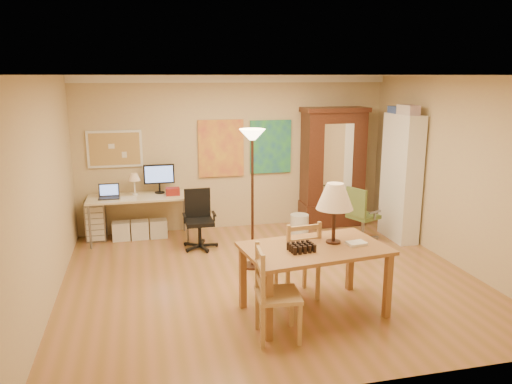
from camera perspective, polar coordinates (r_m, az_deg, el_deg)
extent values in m
plane|color=olive|center=(6.90, 1.64, -9.84)|extent=(5.50, 5.50, 0.00)
cube|color=white|center=(8.75, -2.47, 12.78)|extent=(5.50, 0.08, 0.12)
cube|color=tan|center=(8.70, -15.84, 4.76)|extent=(0.90, 0.04, 0.62)
cube|color=yellow|center=(8.81, -4.01, 4.99)|extent=(0.80, 0.04, 1.00)
cube|color=#226588|center=(8.99, 1.68, 5.19)|extent=(0.75, 0.04, 0.95)
cube|color=brown|center=(5.74, 6.72, -6.43)|extent=(1.71, 1.16, 0.04)
cube|color=brown|center=(5.27, 1.44, -12.91)|extent=(0.08, 0.08, 0.76)
cube|color=brown|center=(5.92, 14.82, -10.33)|extent=(0.08, 0.08, 0.76)
cube|color=brown|center=(5.96, -1.52, -9.70)|extent=(0.08, 0.08, 0.76)
cube|color=brown|center=(6.55, 10.71, -7.80)|extent=(0.08, 0.08, 0.76)
cylinder|color=black|center=(5.89, 8.81, -5.63)|extent=(0.17, 0.17, 0.02)
cylinder|color=black|center=(5.83, 8.88, -3.74)|extent=(0.04, 0.04, 0.43)
cone|color=#F8DDC2|center=(5.74, 9.00, -0.48)|extent=(0.43, 0.43, 0.30)
cube|color=silver|center=(5.87, 11.41, -5.78)|extent=(0.23, 0.19, 0.03)
cube|color=black|center=(5.57, 5.22, -6.31)|extent=(0.33, 0.27, 0.09)
cube|color=#A06E49|center=(6.23, 4.69, -7.77)|extent=(0.51, 0.49, 0.04)
cube|color=#A06E49|center=(6.56, 5.58, -9.01)|extent=(0.05, 0.05, 0.45)
cube|color=#A06E49|center=(6.41, 2.29, -9.50)|extent=(0.05, 0.05, 0.45)
cube|color=#A06E49|center=(6.25, 7.07, -10.23)|extent=(0.05, 0.05, 0.45)
cube|color=#A06E49|center=(6.09, 3.64, -10.78)|extent=(0.05, 0.05, 0.45)
cube|color=#A06E49|center=(6.06, 7.21, -5.79)|extent=(0.05, 0.05, 0.53)
cube|color=#A06E49|center=(5.90, 3.71, -6.24)|extent=(0.05, 0.05, 0.53)
cube|color=#A06E49|center=(5.96, 5.49, -5.54)|extent=(0.40, 0.08, 0.05)
cube|color=#A06E49|center=(5.29, 2.53, -11.70)|extent=(0.48, 0.50, 0.04)
cube|color=#A06E49|center=(5.26, 5.02, -14.91)|extent=(0.05, 0.05, 0.45)
cube|color=#A06E49|center=(5.60, 4.08, -13.01)|extent=(0.05, 0.05, 0.45)
cube|color=#A06E49|center=(5.19, 0.78, -15.23)|extent=(0.05, 0.05, 0.45)
cube|color=#A06E49|center=(5.54, 0.14, -13.28)|extent=(0.05, 0.05, 0.45)
cube|color=#A06E49|center=(4.97, 0.80, -10.04)|extent=(0.05, 0.05, 0.53)
cube|color=#A06E49|center=(5.34, 0.14, -8.36)|extent=(0.05, 0.05, 0.53)
cube|color=#A06E49|center=(5.13, 0.46, -8.63)|extent=(0.07, 0.40, 0.05)
cylinder|color=#3A2117|center=(7.29, -0.40, -8.40)|extent=(0.30, 0.30, 0.03)
cylinder|color=#3A2117|center=(7.00, -0.41, -1.22)|extent=(0.04, 0.04, 1.87)
cone|color=#FFE0A5|center=(6.83, -0.43, 6.59)|extent=(0.36, 0.36, 0.15)
cube|color=beige|center=(8.49, -13.30, -0.57)|extent=(1.64, 0.72, 0.03)
cylinder|color=slate|center=(8.33, -18.47, -3.84)|extent=(0.04, 0.04, 0.72)
cylinder|color=slate|center=(8.31, -7.84, -3.29)|extent=(0.04, 0.04, 0.72)
cylinder|color=slate|center=(8.92, -18.14, -2.71)|extent=(0.04, 0.04, 0.72)
cylinder|color=slate|center=(8.90, -8.23, -2.19)|extent=(0.04, 0.04, 0.72)
cube|color=black|center=(8.45, -16.44, -0.65)|extent=(0.33, 0.23, 0.02)
cube|color=black|center=(8.58, -16.43, 0.31)|extent=(0.33, 0.06, 0.21)
cube|color=black|center=(8.57, -11.03, 2.03)|extent=(0.51, 0.04, 0.33)
cone|color=#F8DDC2|center=(8.52, -13.77, 1.69)|extent=(0.21, 0.21, 0.12)
cube|color=silver|center=(8.33, -14.36, -0.74)|extent=(0.26, 0.33, 0.01)
cube|color=maroon|center=(8.43, -9.50, 0.06)|extent=(0.23, 0.16, 0.12)
cube|color=white|center=(8.70, -15.14, -4.31)|extent=(0.29, 0.25, 0.31)
cube|color=white|center=(8.69, -13.10, -4.21)|extent=(0.29, 0.25, 0.31)
cube|color=silver|center=(8.69, -11.07, -4.10)|extent=(0.29, 0.25, 0.31)
cylinder|color=black|center=(8.01, -6.45, -4.88)|extent=(0.05, 0.05, 0.36)
cube|color=black|center=(7.95, -6.48, -3.46)|extent=(0.44, 0.42, 0.06)
cube|color=black|center=(8.07, -6.71, -1.22)|extent=(0.42, 0.05, 0.47)
cube|color=black|center=(7.89, -8.20, -2.68)|extent=(0.04, 0.27, 0.03)
cube|color=black|center=(7.95, -4.83, -2.48)|extent=(0.04, 0.27, 0.03)
cylinder|color=slate|center=(8.50, 12.10, -4.05)|extent=(0.05, 0.05, 0.36)
cube|color=#495C29|center=(8.44, 12.17, -2.73)|extent=(0.55, 0.56, 0.06)
cube|color=#495C29|center=(8.23, 11.36, -1.17)|extent=(0.21, 0.39, 0.46)
cube|color=slate|center=(8.27, 13.42, -2.23)|extent=(0.26, 0.14, 0.03)
cube|color=slate|center=(8.56, 11.03, -1.60)|extent=(0.26, 0.14, 0.03)
cube|color=slate|center=(8.79, -17.84, -3.13)|extent=(0.33, 0.37, 0.65)
cube|color=silver|center=(8.60, -17.94, -3.49)|extent=(0.28, 0.02, 0.56)
cube|color=#36190E|center=(9.19, 8.75, 2.62)|extent=(1.09, 0.49, 2.08)
cube|color=#36190E|center=(9.37, 8.58, -2.32)|extent=(1.13, 0.53, 0.42)
cube|color=white|center=(8.93, 9.40, 3.58)|extent=(0.54, 0.01, 1.29)
cube|color=#36190E|center=(9.06, 8.99, 9.28)|extent=(1.17, 0.55, 0.08)
cube|color=white|center=(8.60, 16.24, 1.57)|extent=(0.31, 0.84, 2.09)
cube|color=#993333|center=(8.57, 16.28, -2.21)|extent=(0.19, 0.42, 0.25)
cube|color=#334C99|center=(8.66, 15.62, 6.31)|extent=(0.19, 0.29, 0.21)
cylinder|color=silver|center=(8.56, 4.98, -3.86)|extent=(0.32, 0.32, 0.39)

